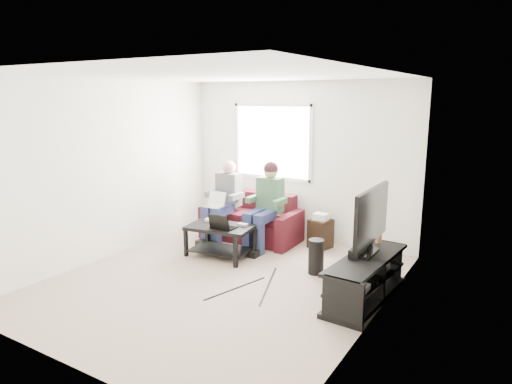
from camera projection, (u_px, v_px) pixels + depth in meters
The scene contains 26 objects.
floor at pixel (221, 281), 5.92m from camera, with size 4.50×4.50×0.00m, color tan.
ceiling at pixel (217, 75), 5.39m from camera, with size 4.50×4.50×0.00m, color white.
wall_back at pixel (299, 161), 7.54m from camera, with size 4.50×4.50×0.00m, color white.
wall_front at pixel (59, 226), 3.78m from camera, with size 4.50×4.50×0.00m, color white.
wall_left at pixel (108, 170), 6.67m from camera, with size 4.50×4.50×0.00m, color white.
wall_right at pixel (379, 202), 4.64m from camera, with size 4.50×4.50×0.00m, color white.
window at pixel (272, 142), 7.71m from camera, with size 1.48×0.04×1.28m.
sofa at pixel (252, 222), 7.63m from camera, with size 1.62×0.82×0.76m.
person_left at pixel (224, 198), 7.53m from camera, with size 0.40×0.70×1.31m.
person_right at pixel (266, 200), 7.13m from camera, with size 0.40×0.71×1.35m.
laptop_silver at pixel (214, 203), 7.32m from camera, with size 0.32×0.22×0.24m, color silver, non-canonical shape.
coffee_table at pixel (220, 234), 6.77m from camera, with size 1.03×0.71×0.48m.
laptop_black at pixel (224, 220), 6.59m from camera, with size 0.34×0.24×0.24m, color black, non-canonical shape.
controller_a at pixel (210, 220), 6.98m from camera, with size 0.14×0.09×0.04m, color silver.
controller_b at pixel (222, 221), 6.94m from camera, with size 0.14×0.09×0.04m, color black.
controller_c at pixel (243, 225), 6.71m from camera, with size 0.14×0.09×0.04m, color gray.
tv_stand at pixel (366, 281), 5.36m from camera, with size 0.57×1.57×0.51m.
tv at pixel (371, 218), 5.29m from camera, with size 0.12×1.10×0.81m.
soundbar at pixel (360, 249), 5.43m from camera, with size 0.12×0.50×0.10m, color black.
drink_cup at pixel (379, 238), 5.84m from camera, with size 0.08×0.08×0.12m, color #A06C45.
console_white at pixel (354, 287), 5.01m from camera, with size 0.30×0.22×0.06m, color silver.
console_grey at pixel (374, 266), 5.59m from camera, with size 0.34×0.26×0.08m, color gray.
console_black at pixel (365, 276), 5.30m from camera, with size 0.38×0.30×0.07m, color black.
subwoofer at pixel (316, 257), 6.13m from camera, with size 0.21×0.21×0.48m, color black.
keyboard_floor at pixel (345, 296), 5.46m from camera, with size 0.16×0.48×0.03m, color black.
end_table at pixel (321, 232), 7.19m from camera, with size 0.31×0.31×0.56m.
Camera 1 is at (3.28, -4.51, 2.35)m, focal length 32.00 mm.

